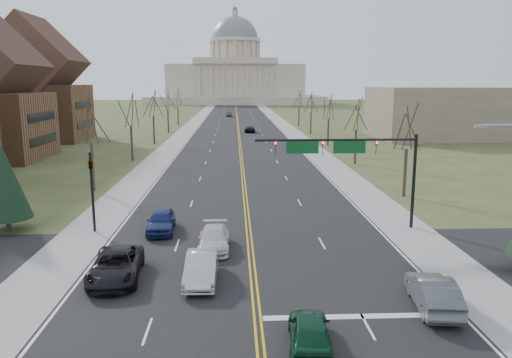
{
  "coord_description": "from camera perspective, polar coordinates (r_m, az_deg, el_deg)",
  "views": [
    {
      "loc": [
        -1.04,
        -22.83,
        10.98
      ],
      "look_at": [
        0.78,
        18.18,
        3.0
      ],
      "focal_mm": 35.0,
      "sensor_mm": 36.0,
      "label": 1
    }
  ],
  "objects": [
    {
      "name": "sidewalk_left",
      "position": [
        133.73,
        -7.27,
        6.21
      ],
      "size": [
        4.0,
        380.0,
        0.03
      ],
      "primitive_type": "cube",
      "color": "gray",
      "rests_on": "ground"
    },
    {
      "name": "center_line",
      "position": [
        133.28,
        -2.1,
        6.27
      ],
      "size": [
        0.42,
        380.0,
        0.01
      ],
      "primitive_type": "cube",
      "color": "gold",
      "rests_on": "road"
    },
    {
      "name": "stop_bar",
      "position": [
        25.16,
        12.03,
        -15.09
      ],
      "size": [
        9.5,
        0.5,
        0.01
      ],
      "primitive_type": "cube",
      "color": "silver",
      "rests_on": "road"
    },
    {
      "name": "conifer_l",
      "position": [
        41.19,
        -26.81,
        -0.31
      ],
      "size": [
        3.64,
        3.64,
        6.5
      ],
      "color": "#362620",
      "rests_on": "ground"
    },
    {
      "name": "tree_r_3",
      "position": [
        108.19,
        6.33,
        8.59
      ],
      "size": [
        3.74,
        3.74,
        8.5
      ],
      "color": "#362620",
      "rests_on": "ground"
    },
    {
      "name": "car_sb_inner_lead",
      "position": [
        28.38,
        -6.26,
        -10.06
      ],
      "size": [
        1.75,
        4.9,
        1.61
      ],
      "primitive_type": "imported",
      "rotation": [
        0.0,
        0.0,
        -0.01
      ],
      "color": "#B1B5BA",
      "rests_on": "road"
    },
    {
      "name": "tree_r_1",
      "position": [
        68.98,
        11.43,
        7.1
      ],
      "size": [
        3.74,
        3.74,
        8.5
      ],
      "color": "#362620",
      "rests_on": "ground"
    },
    {
      "name": "bldg_right_mass",
      "position": [
        107.17,
        20.14,
        7.14
      ],
      "size": [
        25.0,
        20.0,
        10.0
      ],
      "primitive_type": "cube",
      "color": "#726251",
      "rests_on": "ground"
    },
    {
      "name": "edge_line_right",
      "position": [
        133.72,
        2.13,
        6.29
      ],
      "size": [
        0.15,
        380.0,
        0.01
      ],
      "primitive_type": "cube",
      "color": "silver",
      "rests_on": "road"
    },
    {
      "name": "bldg_left_far",
      "position": [
        103.65,
        -23.76,
        9.29
      ],
      "size": [
        17.1,
        14.28,
        23.25
      ],
      "color": "brown",
      "rests_on": "ground"
    },
    {
      "name": "car_nb_outer_lead",
      "position": [
        26.58,
        19.57,
        -12.1
      ],
      "size": [
        2.31,
        5.18,
        1.65
      ],
      "primitive_type": "imported",
      "rotation": [
        0.0,
        0.0,
        3.03
      ],
      "color": "#52565A",
      "rests_on": "road"
    },
    {
      "name": "tree_l_3",
      "position": [
        111.84,
        -10.08,
        8.76
      ],
      "size": [
        3.96,
        3.96,
        9.0
      ],
      "color": "#362620",
      "rests_on": "ground"
    },
    {
      "name": "tree_l_0",
      "position": [
        53.0,
        -18.47,
        6.07
      ],
      "size": [
        3.96,
        3.96,
        9.0
      ],
      "color": "#362620",
      "rests_on": "ground"
    },
    {
      "name": "car_nb_inner_lead",
      "position": [
        21.89,
        6.15,
        -16.93
      ],
      "size": [
        2.1,
        4.45,
        1.47
      ],
      "primitive_type": "imported",
      "rotation": [
        0.0,
        0.0,
        3.06
      ],
      "color": "#0D3923",
      "rests_on": "road"
    },
    {
      "name": "car_far_sb",
      "position": [
        163.57,
        -3.09,
        7.41
      ],
      "size": [
        2.01,
        4.64,
        1.56
      ],
      "primitive_type": "imported",
      "rotation": [
        0.0,
        0.0,
        0.04
      ],
      "color": "#53555C",
      "rests_on": "road"
    },
    {
      "name": "signal_left",
      "position": [
        38.49,
        -18.26,
        -0.44
      ],
      "size": [
        0.32,
        0.36,
        6.0
      ],
      "color": "black",
      "rests_on": "ground"
    },
    {
      "name": "tree_l_1",
      "position": [
        72.4,
        -14.18,
        7.47
      ],
      "size": [
        3.96,
        3.96,
        9.0
      ],
      "color": "#362620",
      "rests_on": "ground"
    },
    {
      "name": "car_sb_inner_second",
      "position": [
        33.56,
        -4.81,
        -6.83
      ],
      "size": [
        2.02,
        4.94,
        1.43
      ],
      "primitive_type": "imported",
      "rotation": [
        0.0,
        0.0,
        0.0
      ],
      "color": "silver",
      "rests_on": "road"
    },
    {
      "name": "car_sb_outer_second",
      "position": [
        37.89,
        -10.8,
        -4.73
      ],
      "size": [
        2.14,
        4.89,
        1.64
      ],
      "primitive_type": "imported",
      "rotation": [
        0.0,
        0.0,
        0.04
      ],
      "color": "navy",
      "rests_on": "road"
    },
    {
      "name": "tree_l_2",
      "position": [
        92.06,
        -11.7,
        8.26
      ],
      "size": [
        3.96,
        3.96,
        9.0
      ],
      "color": "#362620",
      "rests_on": "ground"
    },
    {
      "name": "capitol",
      "position": [
        272.76,
        -2.37,
        11.67
      ],
      "size": [
        90.0,
        60.0,
        50.0
      ],
      "color": "beige",
      "rests_on": "ground"
    },
    {
      "name": "tree_r_2",
      "position": [
        88.5,
        8.32,
        8.02
      ],
      "size": [
        3.74,
        3.74,
        8.5
      ],
      "color": "#362620",
      "rests_on": "ground"
    },
    {
      "name": "car_sb_outer_lead",
      "position": [
        29.61,
        -15.72,
        -9.5
      ],
      "size": [
        3.1,
        5.99,
        1.61
      ],
      "primitive_type": "imported",
      "rotation": [
        0.0,
        0.0,
        0.07
      ],
      "color": "black",
      "rests_on": "road"
    },
    {
      "name": "ground",
      "position": [
        25.35,
        0.06,
        -14.66
      ],
      "size": [
        600.0,
        600.0,
        0.0
      ],
      "primitive_type": "plane",
      "color": "#3A4924",
      "rests_on": "ground"
    },
    {
      "name": "sidewalk_right",
      "position": [
        133.91,
        3.08,
        6.29
      ],
      "size": [
        4.0,
        380.0,
        0.03
      ],
      "primitive_type": "cube",
      "color": "gray",
      "rests_on": "ground"
    },
    {
      "name": "tree_l_4",
      "position": [
        131.69,
        -8.96,
        9.11
      ],
      "size": [
        3.96,
        3.96,
        9.0
      ],
      "color": "#362620",
      "rests_on": "ground"
    },
    {
      "name": "signal_mast",
      "position": [
        37.67,
        10.52,
        2.85
      ],
      "size": [
        12.12,
        0.44,
        7.2
      ],
      "color": "black",
      "rests_on": "ground"
    },
    {
      "name": "road",
      "position": [
        133.28,
        -2.1,
        6.27
      ],
      "size": [
        20.0,
        380.0,
        0.01
      ],
      "primitive_type": "cube",
      "color": "black",
      "rests_on": "ground"
    },
    {
      "name": "tree_r_0",
      "position": [
        49.86,
        16.92,
        5.43
      ],
      "size": [
        3.74,
        3.74,
        8.5
      ],
      "color": "#362620",
      "rests_on": "ground"
    },
    {
      "name": "tree_r_4",
      "position": [
        127.98,
        4.95,
        8.98
      ],
      "size": [
        3.74,
        3.74,
        8.5
      ],
      "color": "#362620",
      "rests_on": "ground"
    },
    {
      "name": "edge_line_left",
      "position": [
        133.57,
        -6.33,
        6.22
      ],
      "size": [
        0.15,
        380.0,
        0.01
      ],
      "primitive_type": "cube",
      "color": "silver",
      "rests_on": "road"
    },
    {
      "name": "car_far_nb",
      "position": [
        111.79,
        -0.72,
        5.72
      ],
      "size": [
        2.28,
        4.88,
        1.35
      ],
      "primitive_type": "imported",
      "rotation": [
        0.0,
        0.0,
        3.15
      ],
      "color": "black",
      "rests_on": "road"
    },
    {
      "name": "cross_road",
      "position": [
        30.86,
        -0.45,
        -9.83
      ],
      "size": [
        120.0,
        14.0,
        0.01
      ],
      "primitive_type": "cube",
      "color": "black",
      "rests_on": "ground"
    }
  ]
}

